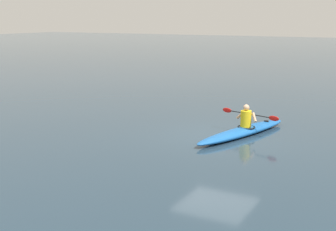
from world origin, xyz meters
The scene contains 3 objects.
ground_plane centered at (0.00, 0.00, 0.00)m, with size 160.00×160.00×0.00m, color #233847.
kayak centered at (-0.73, -0.49, 0.14)m, with size 2.00×4.77×0.28m.
kayaker centered at (-0.77, -0.64, 0.62)m, with size 2.25×0.73×0.78m.
Camera 1 is at (-5.68, 14.08, 4.00)m, focal length 48.76 mm.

